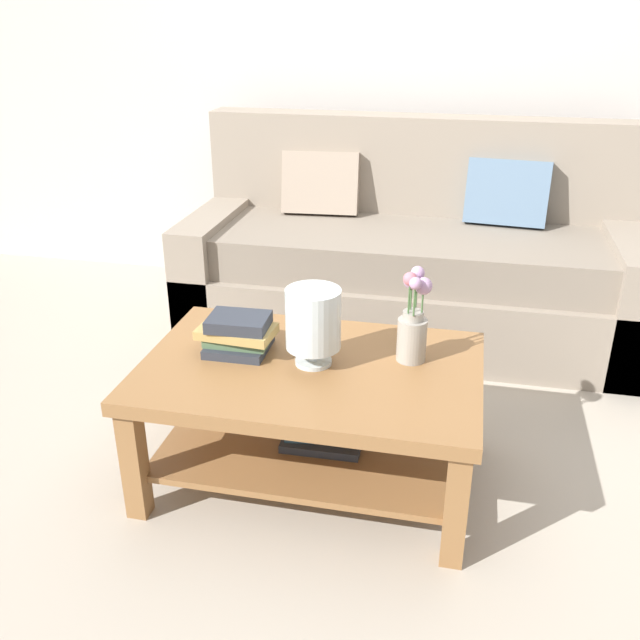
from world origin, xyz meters
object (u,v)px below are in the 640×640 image
coffee_table (311,397)px  flower_pitcher (413,322)px  couch (411,262)px  book_stack_main (238,334)px  glass_hurricane_vase (313,321)px

coffee_table → flower_pitcher: 0.44m
couch → book_stack_main: (-0.48, -1.32, 0.16)m
couch → glass_hurricane_vase: bearing=-98.6°
glass_hurricane_vase → flower_pitcher: bearing=17.1°
glass_hurricane_vase → flower_pitcher: flower_pitcher is taller
coffee_table → glass_hurricane_vase: bearing=68.0°
glass_hurricane_vase → book_stack_main: bearing=172.8°
flower_pitcher → couch: bearing=95.3°
couch → coffee_table: size_ratio=1.95×
couch → book_stack_main: 1.42m
couch → book_stack_main: bearing=-110.1°
couch → flower_pitcher: bearing=-84.7°
glass_hurricane_vase → flower_pitcher: size_ratio=0.82×
coffee_table → glass_hurricane_vase: glass_hurricane_vase is taller
couch → coffee_table: bearing=-98.7°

